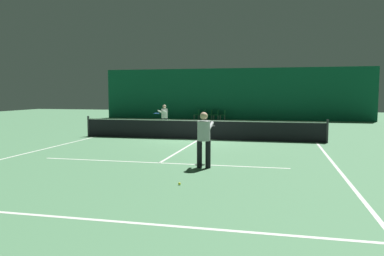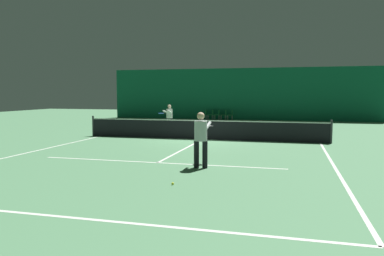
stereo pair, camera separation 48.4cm
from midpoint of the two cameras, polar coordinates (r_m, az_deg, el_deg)
name	(u,v)px [view 1 (the left image)]	position (r m, az deg, el deg)	size (l,w,h in m)	color
ground_plane	(199,139)	(18.36, 0.36, -1.74)	(60.00, 60.00, 0.00)	#4C7F56
backdrop_curtain	(233,94)	(32.30, 5.82, 5.17)	(23.00, 0.12, 4.38)	#0F5138
court_line_baseline_far	(229,122)	(30.04, 5.24, 0.99)	(11.00, 0.10, 0.00)	silver
court_line_baseline_near	(68,218)	(7.43, -20.26, -12.69)	(11.00, 0.10, 0.00)	silver
court_line_service_far	(219,128)	(24.62, 3.56, 0.05)	(8.25, 0.10, 0.00)	silver
court_line_service_near	(160,163)	(12.26, -6.09, -5.31)	(8.25, 0.10, 0.00)	silver
court_line_sideline_left	(97,136)	(20.26, -15.01, -1.26)	(0.10, 23.80, 0.00)	silver
court_line_sideline_right	(317,143)	(18.01, 17.73, -2.13)	(0.10, 23.80, 0.00)	silver
court_line_centre	(199,139)	(18.36, 0.36, -1.74)	(0.10, 12.80, 0.00)	silver
tennis_net	(199,129)	(18.31, 0.37, -0.16)	(12.00, 0.10, 1.07)	black
player_near	(204,135)	(11.30, 0.63, -1.14)	(0.43, 1.37, 1.69)	black
player_far	(164,116)	(22.33, -4.90, 1.87)	(0.60, 1.35, 1.58)	#2D2D38
courtside_chair_0	(197,114)	(32.31, 0.40, 2.17)	(0.44, 0.44, 0.84)	#99999E
courtside_chair_1	(204,114)	(32.19, 1.38, 2.16)	(0.44, 0.44, 0.84)	#99999E
courtside_chair_2	(210,114)	(32.08, 2.37, 2.14)	(0.44, 0.44, 0.84)	#99999E
courtside_chair_3	(217,114)	(31.99, 3.37, 2.13)	(0.44, 0.44, 0.84)	#99999E
courtside_chair_4	(223,114)	(31.90, 4.37, 2.11)	(0.44, 0.44, 0.84)	#99999E
tennis_ball	(179,184)	(9.33, -3.42, -8.48)	(0.07, 0.07, 0.07)	#D1DB33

